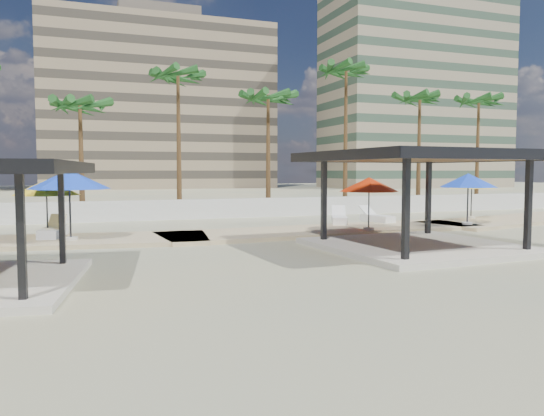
{
  "coord_description": "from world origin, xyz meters",
  "views": [
    {
      "loc": [
        -9.12,
        -15.73,
        2.92
      ],
      "look_at": [
        -1.71,
        4.67,
        1.4
      ],
      "focal_mm": 35.0,
      "sensor_mm": 36.0,
      "label": 1
    }
  ],
  "objects_px": {
    "umbrella_c": "(369,185)",
    "lounger_b": "(339,219)",
    "pavilion_central": "(419,191)",
    "lounger_c": "(377,218)",
    "lounger_a": "(53,232)"
  },
  "relations": [
    {
      "from": "umbrella_c",
      "to": "lounger_b",
      "type": "relative_size",
      "value": 1.48
    },
    {
      "from": "umbrella_c",
      "to": "pavilion_central",
      "type": "bearing_deg",
      "value": -99.13
    },
    {
      "from": "umbrella_c",
      "to": "lounger_b",
      "type": "xyz_separation_m",
      "value": [
        0.19,
        3.34,
        -1.89
      ]
    },
    {
      "from": "umbrella_c",
      "to": "lounger_c",
      "type": "height_order",
      "value": "umbrella_c"
    },
    {
      "from": "pavilion_central",
      "to": "umbrella_c",
      "type": "relative_size",
      "value": 2.12
    },
    {
      "from": "pavilion_central",
      "to": "lounger_b",
      "type": "xyz_separation_m",
      "value": [
        0.99,
        8.33,
        -1.77
      ]
    },
    {
      "from": "lounger_b",
      "to": "lounger_a",
      "type": "bearing_deg",
      "value": 118.55
    },
    {
      "from": "lounger_a",
      "to": "lounger_b",
      "type": "bearing_deg",
      "value": -74.21
    },
    {
      "from": "pavilion_central",
      "to": "lounger_a",
      "type": "height_order",
      "value": "pavilion_central"
    },
    {
      "from": "pavilion_central",
      "to": "lounger_c",
      "type": "xyz_separation_m",
      "value": [
        3.31,
        8.43,
        -1.78
      ]
    },
    {
      "from": "pavilion_central",
      "to": "lounger_a",
      "type": "relative_size",
      "value": 3.13
    },
    {
      "from": "lounger_b",
      "to": "lounger_c",
      "type": "relative_size",
      "value": 1.05
    },
    {
      "from": "lounger_a",
      "to": "umbrella_c",
      "type": "bearing_deg",
      "value": -88.02
    },
    {
      "from": "pavilion_central",
      "to": "umbrella_c",
      "type": "distance_m",
      "value": 5.06
    },
    {
      "from": "umbrella_c",
      "to": "lounger_b",
      "type": "distance_m",
      "value": 3.84
    }
  ]
}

